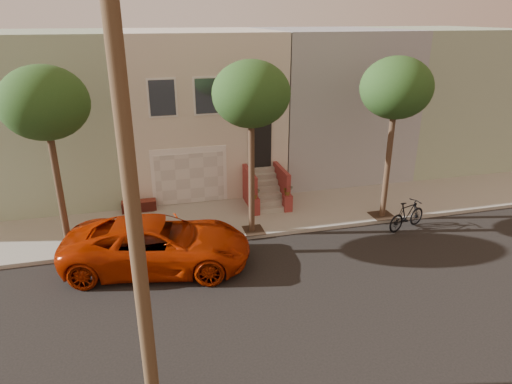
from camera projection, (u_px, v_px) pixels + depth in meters
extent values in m
plane|color=black|center=(251.00, 295.00, 13.39)|extent=(90.00, 90.00, 0.00)
cube|color=#9B9A8D|center=(219.00, 220.00, 18.18)|extent=(40.00, 3.70, 0.15)
cube|color=beige|center=(196.00, 105.00, 22.13)|extent=(7.00, 8.00, 7.00)
cube|color=#8EA384|center=(47.00, 112.00, 20.53)|extent=(6.50, 8.00, 7.00)
cube|color=gray|center=(324.00, 99.00, 23.72)|extent=(6.50, 8.00, 7.00)
cube|color=#8EA384|center=(432.00, 94.00, 25.25)|extent=(6.50, 8.00, 7.00)
cube|color=white|center=(190.00, 176.00, 19.16)|extent=(3.20, 0.12, 2.50)
cube|color=silver|center=(190.00, 178.00, 19.14)|extent=(2.90, 0.06, 2.20)
cube|color=#9B9A8D|center=(197.00, 220.00, 17.93)|extent=(3.20, 3.70, 0.02)
cube|color=maroon|center=(139.00, 206.00, 18.73)|extent=(1.40, 0.45, 0.44)
cube|color=black|center=(260.00, 145.00, 19.42)|extent=(1.00, 0.06, 2.00)
cube|color=#3F4751|center=(162.00, 98.00, 17.67)|extent=(1.00, 0.06, 1.40)
cube|color=white|center=(162.00, 98.00, 17.69)|extent=(1.15, 0.05, 1.55)
cube|color=#3F4751|center=(208.00, 96.00, 18.09)|extent=(1.00, 0.06, 1.40)
cube|color=white|center=(207.00, 96.00, 18.11)|extent=(1.15, 0.05, 1.55)
cube|color=#3F4751|center=(251.00, 94.00, 18.52)|extent=(1.00, 0.06, 1.40)
cube|color=white|center=(251.00, 94.00, 18.54)|extent=(1.15, 0.05, 1.55)
cube|color=#9B9A8D|center=(271.00, 210.00, 18.65)|extent=(1.20, 0.28, 0.20)
cube|color=#9B9A8D|center=(269.00, 203.00, 18.83)|extent=(1.20, 0.28, 0.20)
cube|color=#9B9A8D|center=(267.00, 196.00, 19.01)|extent=(1.20, 0.28, 0.20)
cube|color=#9B9A8D|center=(266.00, 189.00, 19.19)|extent=(1.20, 0.28, 0.20)
cube|color=#9B9A8D|center=(264.00, 183.00, 19.37)|extent=(1.20, 0.28, 0.20)
cube|color=#9B9A8D|center=(262.00, 176.00, 19.55)|extent=(1.20, 0.28, 0.20)
cube|color=#9B9A8D|center=(261.00, 170.00, 19.72)|extent=(1.20, 0.28, 0.20)
cube|color=maroon|center=(250.00, 189.00, 18.99)|extent=(0.18, 1.96, 1.60)
cube|color=maroon|center=(281.00, 186.00, 19.32)|extent=(0.18, 1.96, 1.60)
cube|color=maroon|center=(255.00, 206.00, 18.36)|extent=(0.35, 0.35, 0.70)
imported|color=#1C4217|center=(255.00, 193.00, 18.15)|extent=(0.40, 0.35, 0.45)
cube|color=maroon|center=(287.00, 203.00, 18.69)|extent=(0.35, 0.35, 0.70)
imported|color=#1C4217|center=(288.00, 190.00, 18.48)|extent=(0.41, 0.35, 0.45)
cube|color=#2D2116|center=(70.00, 252.00, 15.55)|extent=(0.90, 0.90, 0.02)
cylinder|color=#382319|center=(60.00, 196.00, 14.78)|extent=(0.22, 0.22, 4.20)
ellipsoid|color=#1C4217|center=(44.00, 103.00, 13.66)|extent=(2.70, 2.57, 2.29)
cube|color=#2D2116|center=(252.00, 230.00, 17.08)|extent=(0.90, 0.90, 0.02)
cylinder|color=#382319|center=(252.00, 179.00, 16.31)|extent=(0.22, 0.22, 4.20)
ellipsoid|color=#1C4217|center=(251.00, 94.00, 15.18)|extent=(2.70, 2.57, 2.29)
cube|color=#2D2116|center=(382.00, 215.00, 18.37)|extent=(0.90, 0.90, 0.02)
cylinder|color=#382319|center=(387.00, 167.00, 17.60)|extent=(0.22, 0.22, 4.20)
ellipsoid|color=#1C4217|center=(396.00, 88.00, 16.48)|extent=(2.70, 2.57, 2.29)
cylinder|color=#463220|center=(130.00, 184.00, 7.97)|extent=(0.30, 0.30, 10.00)
imported|color=#AB2604|center=(158.00, 244.00, 14.65)|extent=(6.43, 3.90, 1.67)
imported|color=black|center=(407.00, 215.00, 17.36)|extent=(2.02, 1.15, 1.17)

